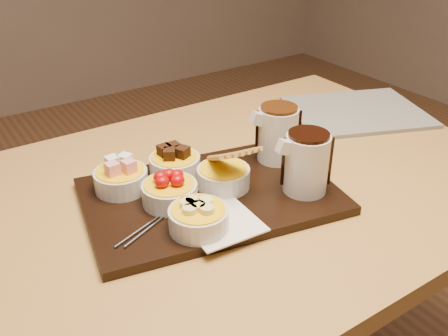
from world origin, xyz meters
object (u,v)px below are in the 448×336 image
bowl_strawberries (170,193)px  newspaper (357,112)px  dining_table (228,224)px  pitcher_milk_chocolate (278,135)px  serving_board (211,196)px  pitcher_dark_chocolate (306,164)px

bowl_strawberries → newspaper: bearing=11.7°
dining_table → pitcher_milk_chocolate: size_ratio=10.76×
bowl_strawberries → pitcher_milk_chocolate: bearing=5.2°
bowl_strawberries → dining_table: bearing=8.1°
serving_board → pitcher_dark_chocolate: 0.19m
serving_board → pitcher_milk_chocolate: (0.19, 0.03, 0.06)m
serving_board → pitcher_dark_chocolate: pitcher_dark_chocolate is taller
dining_table → pitcher_dark_chocolate: bearing=-53.9°
dining_table → pitcher_milk_chocolate: 0.21m
dining_table → bowl_strawberries: bearing=-171.9°
dining_table → newspaper: size_ratio=3.60×
pitcher_milk_chocolate → pitcher_dark_chocolate: bearing=-94.4°
bowl_strawberries → pitcher_milk_chocolate: (0.26, 0.02, 0.04)m
bowl_strawberries → pitcher_milk_chocolate: pitcher_milk_chocolate is taller
bowl_strawberries → pitcher_dark_chocolate: 0.25m
serving_board → newspaper: bearing=25.6°
pitcher_milk_chocolate → newspaper: pitcher_milk_chocolate is taller
bowl_strawberries → pitcher_milk_chocolate: size_ratio=0.90×
serving_board → bowl_strawberries: bearing=-176.4°
pitcher_milk_chocolate → bowl_strawberries: bearing=-163.6°
dining_table → serving_board: bearing=-153.6°
dining_table → pitcher_milk_chocolate: (0.12, 0.00, 0.17)m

